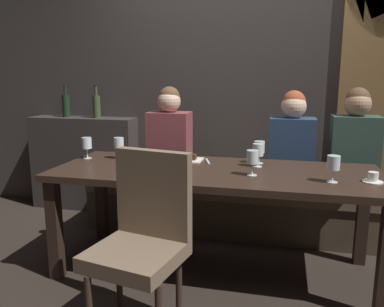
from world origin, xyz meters
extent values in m
plane|color=black|center=(0.00, 0.00, 0.00)|extent=(9.00, 9.00, 0.00)
cube|color=#383330|center=(0.00, 1.22, 1.50)|extent=(6.00, 0.12, 3.00)
cube|color=#2F2B29|center=(-1.55, 1.04, 0.47)|extent=(1.10, 0.28, 0.95)
cube|color=black|center=(-1.03, -0.35, 0.35)|extent=(0.08, 0.08, 0.69)
cube|color=black|center=(-1.03, 0.35, 0.35)|extent=(0.08, 0.08, 0.69)
cube|color=black|center=(1.03, 0.35, 0.35)|extent=(0.08, 0.08, 0.69)
cube|color=#302119|center=(0.00, 0.00, 0.72)|extent=(2.20, 0.84, 0.04)
cube|color=#4A3C2E|center=(0.00, 0.70, 0.17)|extent=(2.50, 0.40, 0.35)
cube|color=brown|center=(0.00, 0.70, 0.40)|extent=(2.50, 0.44, 0.10)
cylinder|color=#302119|center=(-0.45, -0.62, 0.21)|extent=(0.04, 0.04, 0.42)
cylinder|color=#302119|center=(-0.09, -0.62, 0.21)|extent=(0.04, 0.04, 0.42)
cube|color=brown|center=(-0.27, -0.80, 0.46)|extent=(0.52, 0.52, 0.08)
cube|color=brown|center=(-0.23, -0.61, 0.74)|extent=(0.44, 0.15, 0.48)
cube|color=brown|center=(-0.53, 0.69, 0.75)|extent=(0.36, 0.24, 0.61)
sphere|color=#DBB293|center=(-0.53, 0.69, 1.15)|extent=(0.20, 0.20, 0.20)
sphere|color=brown|center=(-0.53, 0.70, 1.18)|extent=(0.18, 0.18, 0.18)
cube|color=navy|center=(0.51, 0.68, 0.74)|extent=(0.36, 0.24, 0.58)
sphere|color=#DBB293|center=(0.51, 0.68, 1.13)|extent=(0.20, 0.20, 0.20)
sphere|color=brown|center=(0.51, 0.69, 1.16)|extent=(0.18, 0.18, 0.18)
cube|color=#2D473D|center=(0.99, 0.67, 0.76)|extent=(0.36, 0.24, 0.61)
sphere|color=tan|center=(0.99, 0.67, 1.15)|extent=(0.20, 0.20, 0.20)
sphere|color=brown|center=(0.99, 0.68, 1.19)|extent=(0.18, 0.18, 0.18)
cylinder|color=black|center=(-1.73, 1.05, 1.06)|extent=(0.08, 0.08, 0.22)
cylinder|color=black|center=(-1.73, 1.05, 1.21)|extent=(0.03, 0.03, 0.09)
cylinder|color=black|center=(-1.73, 1.05, 1.27)|extent=(0.03, 0.03, 0.02)
cylinder|color=#384728|center=(-1.39, 1.05, 1.06)|extent=(0.08, 0.08, 0.22)
cylinder|color=#384728|center=(-1.39, 1.05, 1.21)|extent=(0.03, 0.03, 0.09)
cylinder|color=black|center=(-1.39, 1.05, 1.27)|extent=(0.03, 0.03, 0.02)
cylinder|color=silver|center=(-0.78, 0.18, 0.74)|extent=(0.06, 0.06, 0.00)
cylinder|color=silver|center=(-0.78, 0.18, 0.78)|extent=(0.01, 0.01, 0.07)
cylinder|color=silver|center=(-0.78, 0.18, 0.86)|extent=(0.08, 0.08, 0.08)
cylinder|color=gold|center=(-0.78, 0.18, 0.84)|extent=(0.07, 0.07, 0.03)
cylinder|color=silver|center=(0.28, 0.15, 0.74)|extent=(0.06, 0.06, 0.00)
cylinder|color=silver|center=(0.28, 0.15, 0.78)|extent=(0.01, 0.01, 0.07)
cylinder|color=silver|center=(0.28, 0.15, 0.86)|extent=(0.08, 0.08, 0.08)
cylinder|color=maroon|center=(0.28, 0.15, 0.83)|extent=(0.07, 0.07, 0.02)
cylinder|color=silver|center=(-1.02, 0.13, 0.74)|extent=(0.06, 0.06, 0.00)
cylinder|color=silver|center=(-1.02, 0.13, 0.78)|extent=(0.01, 0.01, 0.07)
cylinder|color=silver|center=(-1.02, 0.13, 0.86)|extent=(0.08, 0.08, 0.08)
cylinder|color=silver|center=(0.26, -0.10, 0.74)|extent=(0.06, 0.06, 0.00)
cylinder|color=silver|center=(0.26, -0.10, 0.78)|extent=(0.01, 0.01, 0.07)
cylinder|color=silver|center=(0.26, -0.10, 0.86)|extent=(0.08, 0.08, 0.08)
cylinder|color=silver|center=(0.74, -0.16, 0.74)|extent=(0.06, 0.06, 0.00)
cylinder|color=silver|center=(0.74, -0.16, 0.78)|extent=(0.01, 0.01, 0.07)
cylinder|color=silver|center=(0.74, -0.16, 0.86)|extent=(0.08, 0.08, 0.08)
cylinder|color=maroon|center=(0.74, -0.16, 0.83)|extent=(0.07, 0.07, 0.02)
cylinder|color=silver|center=(0.28, 0.26, 0.74)|extent=(0.06, 0.06, 0.00)
cylinder|color=silver|center=(0.28, 0.26, 0.78)|extent=(0.01, 0.01, 0.07)
cylinder|color=silver|center=(0.28, 0.26, 0.86)|extent=(0.08, 0.08, 0.08)
cylinder|color=maroon|center=(0.28, 0.26, 0.83)|extent=(0.07, 0.07, 0.02)
cylinder|color=white|center=(0.98, -0.10, 0.74)|extent=(0.12, 0.12, 0.01)
cylinder|color=white|center=(0.98, -0.10, 0.78)|extent=(0.06, 0.06, 0.06)
cylinder|color=brown|center=(0.98, -0.10, 0.80)|extent=(0.05, 0.05, 0.01)
cube|color=white|center=(-0.24, 0.23, 0.74)|extent=(0.19, 0.19, 0.01)
cube|color=#381E14|center=(-0.23, 0.23, 0.77)|extent=(0.08, 0.06, 0.04)
cube|color=silver|center=(-0.10, 0.23, 0.74)|extent=(0.07, 0.17, 0.01)
camera|label=1|loc=(0.44, -2.55, 1.37)|focal=36.53mm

